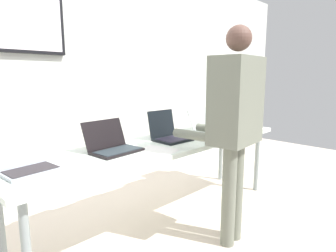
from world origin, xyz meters
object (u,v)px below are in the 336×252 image
workbench (163,148)px  laptop_station_3 (207,125)px  equipment_box (226,113)px  laptop_station_0 (26,162)px  laptop_station_2 (169,133)px  person (235,116)px  laptop_station_1 (112,144)px

workbench → laptop_station_3: bearing=5.9°
equipment_box → laptop_station_0: 2.29m
equipment_box → laptop_station_2: bearing=-175.8°
equipment_box → laptop_station_2: (-1.04, -0.08, -0.09)m
workbench → person: (0.16, -0.62, 0.33)m
laptop_station_1 → laptop_station_2: (0.60, -0.02, 0.01)m
equipment_box → person: bearing=-143.4°
workbench → equipment_box: 1.17m
person → equipment_box: bearing=36.6°
laptop_station_2 → laptop_station_3: size_ratio=0.93×
workbench → laptop_station_3: 0.74m
equipment_box → laptop_station_1: (-1.64, -0.06, -0.10)m
laptop_station_1 → equipment_box: bearing=1.9°
laptop_station_0 → laptop_station_2: bearing=-0.4°
laptop_station_1 → person: size_ratio=0.23×
workbench → laptop_station_2: size_ratio=8.68×
laptop_station_0 → laptop_station_2: 1.24m
equipment_box → laptop_station_2: 1.05m
equipment_box → workbench: bearing=-174.4°
laptop_station_2 → laptop_station_3: laptop_station_2 is taller
laptop_station_1 → laptop_station_3: 1.23m
laptop_station_0 → laptop_station_1: size_ratio=0.85×
laptop_station_0 → laptop_station_1: laptop_station_0 is taller
laptop_station_0 → laptop_station_1: 0.64m
equipment_box → person: person is taller
laptop_station_0 → person: person is taller
laptop_station_3 → person: size_ratio=0.20×
equipment_box → laptop_station_3: 0.42m
laptop_station_3 → equipment_box: bearing=5.1°
workbench → laptop_station_2: laptop_station_2 is taller
equipment_box → laptop_station_1: 1.64m
equipment_box → laptop_station_0: (-2.28, -0.07, -0.10)m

